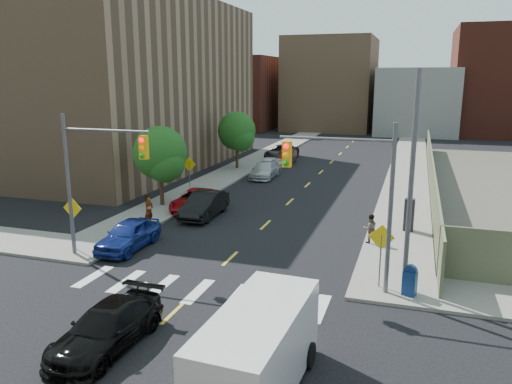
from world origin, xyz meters
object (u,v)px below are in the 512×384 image
Objects in this scene: parked_car_red at (195,200)px; parked_car_maroon at (287,157)px; cargo_van at (260,347)px; parked_car_white at (267,165)px; pedestrian_east at (370,229)px; black_sedan at (107,328)px; parked_car_blue at (129,235)px; mailbox at (410,280)px; pedestrian_west at (149,210)px; parked_car_black at (205,205)px; parked_car_grey at (281,152)px; parked_car_silver at (265,170)px; payphone at (409,215)px.

parked_car_maroon is (1.30, 19.63, 0.03)m from parked_car_red.
cargo_van is at bearing -63.65° from parked_car_red.
pedestrian_east is at bearing -52.93° from parked_car_white.
black_sedan is at bearing -77.32° from parked_car_white.
mailbox is at bearing -7.89° from parked_car_blue.
pedestrian_west is (-1.60, -18.91, 0.37)m from parked_car_white.
parked_car_black reaches higher than parked_car_maroon.
parked_car_maroon is at bearing 105.85° from cargo_van.
parked_car_grey is 28.61m from pedestrian_east.
parked_car_silver is 3.05× the size of pedestrian_east.
parked_car_white reaches higher than parked_car_silver.
parked_car_blue is 2.88× the size of pedestrian_east.
pedestrian_east is (-1.88, -2.86, -0.16)m from payphone.
parked_car_blue is at bearing -171.70° from mailbox.
pedestrian_east reaches higher than parked_car_black.
parked_car_white is at bearing 87.34° from parked_car_blue.
parked_car_white is at bearing 108.83° from cargo_van.
parked_car_maroon reaches higher than parked_car_silver.
cargo_van reaches higher than payphone.
pedestrian_west is at bearing 102.28° from parked_car_blue.
parked_car_blue is at bearing 120.13° from black_sedan.
pedestrian_east is at bearing -21.39° from parked_car_red.
black_sedan is (3.29, -28.69, 0.02)m from parked_car_silver.
parked_car_red is 1.14× the size of parked_car_white.
parked_car_grey is at bearing 128.96° from mailbox.
pedestrian_east is (7.21, 13.03, 0.22)m from black_sedan.
parked_car_maroon reaches higher than parked_car_red.
pedestrian_west is (-2.10, -16.51, 0.41)m from parked_car_silver.
payphone is (12.38, -20.59, 0.37)m from parked_car_maroon.
parked_car_white is 31.33m from black_sedan.
parked_car_maroon is 25.70m from pedestrian_east.
mailbox is (9.33, 6.91, 0.07)m from black_sedan.
parked_car_red is at bearing 89.39° from parked_car_blue.
cargo_van reaches higher than black_sedan.
cargo_van reaches higher than mailbox.
pedestrian_west is (-10.81, 12.81, -0.22)m from cargo_van.
payphone is (12.38, 0.44, 0.29)m from parked_car_black.
parked_car_white is 33.04m from cargo_van.
pedestrian_west reaches higher than parked_car_black.
black_sedan is at bearing -115.24° from payphone.
pedestrian_east is at bearing -60.32° from parked_car_grey.
parked_car_white is 21.15m from pedestrian_east.
parked_car_blue is 0.94× the size of parked_car_silver.
parked_car_white is at bearing -78.95° from parked_car_grey.
parked_car_black is 1.12× the size of parked_car_white.
parked_car_maroon is 3.36× the size of mailbox.
mailbox is (3.91, 7.54, -0.55)m from cargo_van.
payphone reaches higher than mailbox.
parked_car_grey is at bearing 96.29° from parked_car_silver.
parked_car_red is 22.24m from parked_car_grey.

